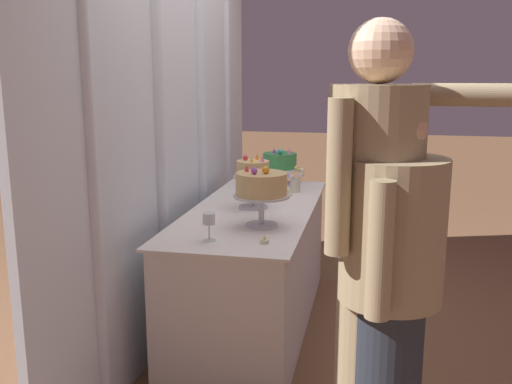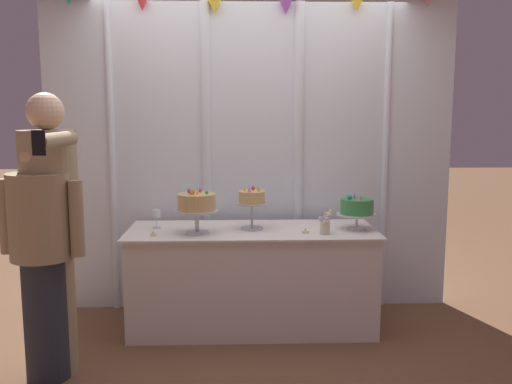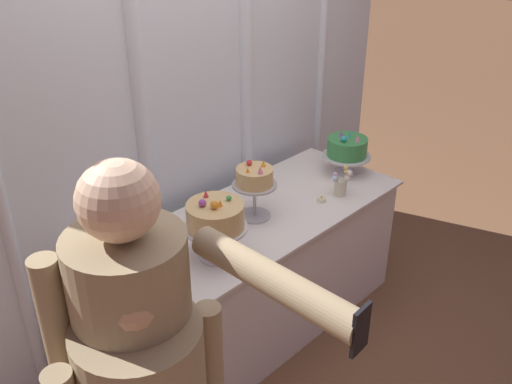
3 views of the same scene
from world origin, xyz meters
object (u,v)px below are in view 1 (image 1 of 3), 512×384
(cake_display_center, at_px, (253,172))
(tealight_near_left, at_px, (288,194))
(guest_girl_blue_dress, at_px, (374,240))
(flower_vase, at_px, (296,181))
(tealight_far_left, at_px, (265,241))
(cake_display_leftmost, at_px, (261,186))
(wine_glass, at_px, (209,220))
(cake_display_rightmost, at_px, (280,162))
(guest_man_dark_suit, at_px, (389,291))
(cake_table, at_px, (254,267))

(cake_display_center, relative_size, tealight_near_left, 6.42)
(cake_display_center, distance_m, guest_girl_blue_dress, 1.44)
(flower_vase, height_order, guest_girl_blue_dress, guest_girl_blue_dress)
(tealight_far_left, bearing_deg, cake_display_center, 16.55)
(cake_display_leftmost, distance_m, tealight_near_left, 0.81)
(cake_display_center, relative_size, guest_girl_blue_dress, 0.19)
(cake_display_center, xyz_separation_m, flower_vase, (0.53, -0.19, -0.14))
(wine_glass, bearing_deg, tealight_far_left, -86.87)
(cake_display_rightmost, bearing_deg, tealight_far_left, -173.35)
(cake_display_leftmost, bearing_deg, flower_vase, -3.61)
(cake_display_center, bearing_deg, guest_girl_blue_dress, -149.85)
(cake_display_leftmost, relative_size, wine_glass, 2.36)
(wine_glass, distance_m, guest_girl_blue_dress, 0.95)
(wine_glass, relative_size, guest_girl_blue_dress, 0.08)
(cake_display_leftmost, distance_m, tealight_far_left, 0.38)
(cake_display_rightmost, bearing_deg, guest_girl_blue_dress, -161.30)
(cake_display_center, bearing_deg, cake_display_leftmost, -161.69)
(cake_display_leftmost, height_order, wine_glass, cake_display_leftmost)
(cake_display_leftmost, distance_m, wine_glass, 0.39)
(guest_girl_blue_dress, bearing_deg, guest_man_dark_suit, -121.80)
(cake_display_center, bearing_deg, guest_man_dark_suit, -148.58)
(cake_table, height_order, flower_vase, flower_vase)
(guest_girl_blue_dress, bearing_deg, tealight_far_left, 43.51)
(cake_display_rightmost, xyz_separation_m, wine_glass, (-1.50, 0.10, -0.06))
(cake_table, xyz_separation_m, cake_display_center, (-0.00, 0.00, 0.60))
(cake_display_rightmost, relative_size, tealight_far_left, 6.82)
(guest_man_dark_suit, bearing_deg, wine_glass, 56.37)
(cake_display_rightmost, height_order, flower_vase, cake_display_rightmost)
(tealight_far_left, relative_size, tealight_near_left, 0.85)
(guest_girl_blue_dress, xyz_separation_m, guest_man_dark_suit, (-0.04, -0.06, -0.18))
(cake_display_rightmost, relative_size, flower_vase, 1.68)
(cake_display_leftmost, xyz_separation_m, flower_vase, (0.93, -0.06, -0.14))
(cake_table, bearing_deg, guest_girl_blue_dress, -150.04)
(cake_table, xyz_separation_m, tealight_far_left, (-0.71, -0.21, 0.39))
(cake_display_rightmost, bearing_deg, cake_display_center, 177.44)
(flower_vase, xyz_separation_m, guest_girl_blue_dress, (-1.77, -0.53, 0.13))
(cake_display_rightmost, distance_m, tealight_near_left, 0.44)
(tealight_near_left, height_order, guest_man_dark_suit, guest_man_dark_suit)
(cake_table, relative_size, tealight_far_left, 42.29)
(flower_vase, relative_size, guest_girl_blue_dress, 0.10)
(cake_table, height_order, cake_display_center, cake_display_center)
(cake_display_center, xyz_separation_m, tealight_near_left, (0.39, -0.16, -0.21))
(wine_glass, height_order, guest_man_dark_suit, guest_man_dark_suit)
(guest_man_dark_suit, bearing_deg, tealight_far_left, 44.78)
(cake_display_center, relative_size, wine_glass, 2.38)
(flower_vase, bearing_deg, guest_girl_blue_dress, -163.29)
(cake_display_rightmost, xyz_separation_m, flower_vase, (-0.26, -0.16, -0.09))
(cake_display_leftmost, relative_size, tealight_near_left, 6.37)
(tealight_far_left, distance_m, tealight_near_left, 1.09)
(cake_table, relative_size, flower_vase, 10.44)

